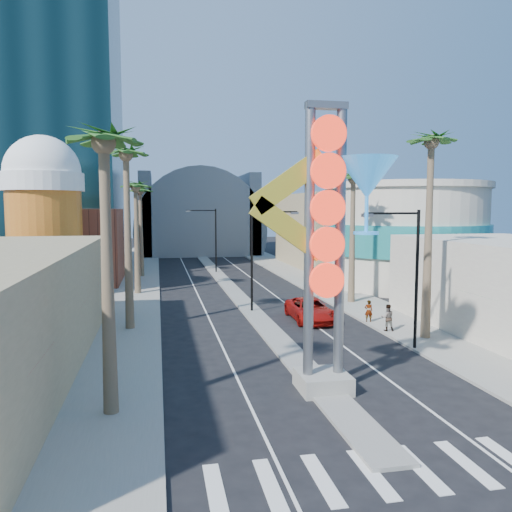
{
  "coord_description": "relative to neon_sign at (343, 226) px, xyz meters",
  "views": [
    {
      "loc": [
        -7.1,
        -17.54,
        8.09
      ],
      "look_at": [
        0.01,
        18.36,
        4.56
      ],
      "focal_mm": 35.0,
      "sensor_mm": 36.0,
      "label": 1
    }
  ],
  "objects": [
    {
      "name": "ground",
      "position": [
        -0.82,
        -2.96,
        -7.31
      ],
      "size": [
        240.0,
        240.0,
        0.0
      ],
      "primitive_type": "plane",
      "color": "black",
      "rests_on": "ground"
    },
    {
      "name": "sidewalk_west",
      "position": [
        -10.32,
        32.04,
        -7.23
      ],
      "size": [
        5.0,
        100.0,
        0.15
      ],
      "primitive_type": "cube",
      "color": "gray",
      "rests_on": "ground"
    },
    {
      "name": "sidewalk_east",
      "position": [
        8.68,
        32.04,
        -7.23
      ],
      "size": [
        5.0,
        100.0,
        0.15
      ],
      "primitive_type": "cube",
      "color": "gray",
      "rests_on": "ground"
    },
    {
      "name": "median",
      "position": [
        -0.82,
        35.04,
        -7.23
      ],
      "size": [
        1.6,
        84.0,
        0.15
      ],
      "primitive_type": "cube",
      "color": "gray",
      "rests_on": "ground"
    },
    {
      "name": "hotel_tower",
      "position": [
        -22.82,
        49.04,
        17.69
      ],
      "size": [
        20.0,
        20.0,
        50.0
      ],
      "primitive_type": "cube",
      "color": "black",
      "rests_on": "ground"
    },
    {
      "name": "brick_filler_west",
      "position": [
        -16.82,
        35.04,
        -3.31
      ],
      "size": [
        10.0,
        10.0,
        8.0
      ],
      "primitive_type": "cube",
      "color": "brown",
      "rests_on": "ground"
    },
    {
      "name": "filler_east",
      "position": [
        15.18,
        45.04,
        -2.31
      ],
      "size": [
        10.0,
        20.0,
        10.0
      ],
      "primitive_type": "cube",
      "color": "#968560",
      "rests_on": "ground"
    },
    {
      "name": "beer_mug",
      "position": [
        -17.82,
        27.04,
        0.54
      ],
      "size": [
        7.0,
        7.0,
        14.5
      ],
      "color": "#BF4A19",
      "rests_on": "ground"
    },
    {
      "name": "turquoise_building",
      "position": [
        17.18,
        27.04,
        -2.06
      ],
      "size": [
        16.6,
        16.6,
        10.6
      ],
      "color": "#BEB0A1",
      "rests_on": "ground"
    },
    {
      "name": "canopy",
      "position": [
        -0.82,
        69.04,
        -3.0
      ],
      "size": [
        22.0,
        16.0,
        22.0
      ],
      "color": "slate",
      "rests_on": "ground"
    },
    {
      "name": "neon_sign",
      "position": [
        0.0,
        0.0,
        0.0
      ],
      "size": [
        6.53,
        2.6,
        12.55
      ],
      "color": "gray",
      "rests_on": "ground"
    },
    {
      "name": "streetlight_0",
      "position": [
        -0.27,
        17.04,
        -2.43
      ],
      "size": [
        3.79,
        0.25,
        8.0
      ],
      "color": "black",
      "rests_on": "ground"
    },
    {
      "name": "streetlight_1",
      "position": [
        -1.36,
        41.04,
        -2.43
      ],
      "size": [
        3.79,
        0.25,
        8.0
      ],
      "color": "black",
      "rests_on": "ground"
    },
    {
      "name": "streetlight_2",
      "position": [
        5.91,
        5.04,
        -2.47
      ],
      "size": [
        3.45,
        0.25,
        8.0
      ],
      "color": "black",
      "rests_on": "ground"
    },
    {
      "name": "palm_0",
      "position": [
        -9.82,
        -0.96,
        2.62
      ],
      "size": [
        2.4,
        2.4,
        11.7
      ],
      "color": "brown",
      "rests_on": "ground"
    },
    {
      "name": "palm_1",
      "position": [
        -9.82,
        13.04,
        3.52
      ],
      "size": [
        2.4,
        2.4,
        12.7
      ],
      "color": "brown",
      "rests_on": "ground"
    },
    {
      "name": "palm_2",
      "position": [
        -9.82,
        27.04,
        2.17
      ],
      "size": [
        2.4,
        2.4,
        11.2
      ],
      "color": "brown",
      "rests_on": "ground"
    },
    {
      "name": "palm_3",
      "position": [
        -9.82,
        39.04,
        2.17
      ],
      "size": [
        2.4,
        2.4,
        11.2
      ],
      "color": "brown",
      "rests_on": "ground"
    },
    {
      "name": "palm_5",
      "position": [
        8.18,
        7.04,
        3.96
      ],
      "size": [
        2.4,
        2.4,
        13.2
      ],
      "color": "brown",
      "rests_on": "ground"
    },
    {
      "name": "palm_6",
      "position": [
        8.18,
        19.04,
        2.62
      ],
      "size": [
        2.4,
        2.4,
        11.7
      ],
      "color": "brown",
      "rests_on": "ground"
    },
    {
      "name": "palm_7",
      "position": [
        8.18,
        31.04,
        3.52
      ],
      "size": [
        2.4,
        2.4,
        12.7
      ],
      "color": "brown",
      "rests_on": "ground"
    },
    {
      "name": "red_pickup",
      "position": [
        2.76,
        13.37,
        -6.51
      ],
      "size": [
        2.77,
        5.81,
        1.6
      ],
      "primitive_type": "imported",
      "rotation": [
        0.0,
        0.0,
        -0.02
      ],
      "color": "#AF120D",
      "rests_on": "ground"
    },
    {
      "name": "pedestrian_a",
      "position": [
        6.48,
        11.64,
        -6.38
      ],
      "size": [
        0.63,
        0.48,
        1.55
      ],
      "primitive_type": "imported",
      "rotation": [
        0.0,
        0.0,
        2.92
      ],
      "color": "gray",
      "rests_on": "sidewalk_east"
    },
    {
      "name": "pedestrian_b",
      "position": [
        6.62,
        9.01,
        -6.29
      ],
      "size": [
        0.96,
        0.81,
        1.74
      ],
      "primitive_type": "imported",
      "rotation": [
        0.0,
        0.0,
        2.94
      ],
      "color": "gray",
      "rests_on": "sidewalk_east"
    }
  ]
}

